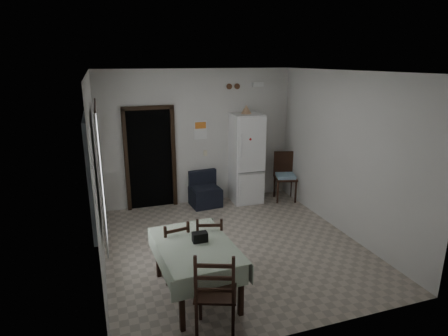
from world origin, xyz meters
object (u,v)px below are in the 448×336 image
Objects in this scene: dining_chair_far_left at (173,249)px; dining_chair_far_right at (210,243)px; fridge at (246,159)px; dining_table at (196,269)px; dining_chair_near_head at (216,291)px; navy_seat at (205,189)px; corner_chair at (285,177)px.

dining_chair_far_right is at bearing 168.97° from dining_chair_far_left.
dining_table is at bearing -119.69° from fridge.
dining_chair_far_left is at bearing -58.77° from dining_chair_near_head.
dining_chair_far_left is at bearing 107.66° from dining_table.
dining_chair_far_left is at bearing -127.34° from fridge.
fridge is at bearing -4.71° from navy_seat.
dining_chair_far_left is (-1.20, -2.55, 0.08)m from navy_seat.
dining_chair_far_right reaches higher than navy_seat.
fridge reaches higher than dining_chair_far_right.
fridge is at bearing -139.50° from dining_chair_far_left.
dining_chair_far_left is 1.32m from dining_chair_near_head.
fridge is 2.14× the size of dining_chair_far_right.
fridge is 1.79× the size of dining_chair_near_head.
dining_chair_near_head is at bearing -91.17° from dining_table.
corner_chair is at bearing -12.04° from navy_seat.
dining_chair_near_head is (-2.77, -3.62, 0.01)m from corner_chair.
fridge is 1.36× the size of dining_table.
navy_seat is 1.83m from corner_chair.
dining_chair_far_right reaches higher than dining_table.
fridge is 1.00m from corner_chair.
dining_table is (-1.00, -3.07, 0.00)m from navy_seat.
dining_table is 1.59× the size of dining_chair_far_left.
dining_chair_far_left is at bearing 14.90° from dining_chair_far_right.
dining_chair_near_head is at bearing -108.72° from navy_seat.
dining_table is at bearing -119.24° from corner_chair.
fridge is 1.12m from navy_seat.
corner_chair is 4.55m from dining_chair_near_head.
dining_chair_far_right is at bearing -82.44° from dining_chair_near_head.
dining_chair_far_left is 0.83× the size of dining_chair_near_head.
corner_chair is 1.19× the size of dining_chair_far_left.
navy_seat is 2.82m from dining_chair_far_left.
navy_seat is 3.97m from dining_chair_near_head.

